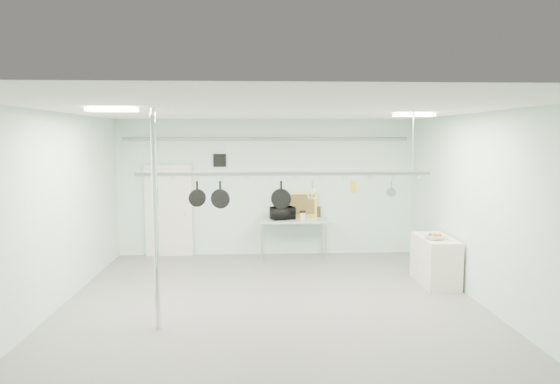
{
  "coord_description": "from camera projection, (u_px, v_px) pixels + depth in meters",
  "views": [
    {
      "loc": [
        -0.26,
        -7.74,
        2.79
      ],
      "look_at": [
        0.17,
        1.0,
        1.83
      ],
      "focal_mm": 32.0,
      "sensor_mm": 36.0,
      "label": 1
    }
  ],
  "objects": [
    {
      "name": "right_wall",
      "position": [
        490.0,
        212.0,
        7.99
      ],
      "size": [
        0.02,
        8.0,
        3.2
      ],
      "primitive_type": "cube",
      "color": "silver",
      "rests_on": "floor"
    },
    {
      "name": "fruit_bowl",
      "position": [
        435.0,
        237.0,
        9.26
      ],
      "size": [
        0.46,
        0.46,
        0.09
      ],
      "primitive_type": "imported",
      "rotation": [
        0.0,
        0.0,
        0.25
      ],
      "color": "silver",
      "rests_on": "side_cabinet"
    },
    {
      "name": "skillet_left",
      "position": [
        197.0,
        193.0,
        8.03
      ],
      "size": [
        0.28,
        0.17,
        0.39
      ],
      "primitive_type": null,
      "rotation": [
        0.0,
        0.0,
        0.41
      ],
      "color": "black",
      "rests_on": "pot_rack"
    },
    {
      "name": "saucepan",
      "position": [
        391.0,
        188.0,
        8.18
      ],
      "size": [
        0.16,
        0.1,
        0.25
      ],
      "primitive_type": null,
      "rotation": [
        0.0,
        0.0,
        0.11
      ],
      "color": "#B3B3B8",
      "rests_on": "pot_rack"
    },
    {
      "name": "fruit_cluster",
      "position": [
        435.0,
        235.0,
        9.25
      ],
      "size": [
        0.24,
        0.24,
        0.09
      ],
      "primitive_type": null,
      "color": "#B83411",
      "rests_on": "fruit_bowl"
    },
    {
      "name": "prep_table",
      "position": [
        293.0,
        222.0,
        11.51
      ],
      "size": [
        1.6,
        0.7,
        0.91
      ],
      "color": "#98B3A5",
      "rests_on": "floor"
    },
    {
      "name": "light_panel_right",
      "position": [
        414.0,
        115.0,
        8.37
      ],
      "size": [
        0.65,
        0.3,
        0.05
      ],
      "primitive_type": "cube",
      "color": "white",
      "rests_on": "ceiling"
    },
    {
      "name": "light_panel_left",
      "position": [
        112.0,
        110.0,
        6.75
      ],
      "size": [
        0.65,
        0.3,
        0.05
      ],
      "primitive_type": "cube",
      "color": "white",
      "rests_on": "ceiling"
    },
    {
      "name": "pot_rack",
      "position": [
        284.0,
        172.0,
        8.06
      ],
      "size": [
        4.8,
        0.06,
        1.0
      ],
      "color": "#B7B7BC",
      "rests_on": "ceiling"
    },
    {
      "name": "painting_large",
      "position": [
        300.0,
        205.0,
        11.78
      ],
      "size": [
        0.78,
        0.14,
        0.58
      ],
      "primitive_type": "cube",
      "rotation": [
        -0.14,
        0.0,
        -0.01
      ],
      "color": "gold",
      "rests_on": "prep_table"
    },
    {
      "name": "microwave",
      "position": [
        283.0,
        213.0,
        11.48
      ],
      "size": [
        0.6,
        0.5,
        0.29
      ],
      "primitive_type": "imported",
      "rotation": [
        0.0,
        0.0,
        3.46
      ],
      "color": "black",
      "rests_on": "prep_table"
    },
    {
      "name": "skillet_mid",
      "position": [
        220.0,
        194.0,
        8.05
      ],
      "size": [
        0.32,
        0.13,
        0.43
      ],
      "primitive_type": null,
      "rotation": [
        0.0,
        0.0,
        -0.22
      ],
      "color": "black",
      "rests_on": "pot_rack"
    },
    {
      "name": "chrome_pole",
      "position": [
        156.0,
        221.0,
        7.15
      ],
      "size": [
        0.08,
        0.08,
        3.2
      ],
      "primitive_type": "cylinder",
      "color": "silver",
      "rests_on": "floor"
    },
    {
      "name": "grater",
      "position": [
        353.0,
        187.0,
        8.14
      ],
      "size": [
        0.09,
        0.05,
        0.21
      ],
      "primitive_type": null,
      "rotation": [
        0.0,
        0.0,
        0.37
      ],
      "color": "#C19416",
      "rests_on": "pot_rack"
    },
    {
      "name": "coffee_canister",
      "position": [
        303.0,
        217.0,
        11.32
      ],
      "size": [
        0.13,
        0.13,
        0.18
      ],
      "primitive_type": "cylinder",
      "rotation": [
        0.0,
        0.0,
        -0.05
      ],
      "color": "silver",
      "rests_on": "prep_table"
    },
    {
      "name": "back_wall",
      "position": [
        267.0,
        188.0,
        11.78
      ],
      "size": [
        7.0,
        0.02,
        3.2
      ],
      "primitive_type": "cube",
      "color": "silver",
      "rests_on": "floor"
    },
    {
      "name": "skillet_right",
      "position": [
        281.0,
        195.0,
        8.1
      ],
      "size": [
        0.33,
        0.11,
        0.46
      ],
      "primitive_type": null,
      "rotation": [
        0.0,
        0.0,
        -0.16
      ],
      "color": "black",
      "rests_on": "pot_rack"
    },
    {
      "name": "painting_small",
      "position": [
        314.0,
        212.0,
        11.81
      ],
      "size": [
        0.3,
        0.09,
        0.25
      ],
      "primitive_type": "cube",
      "rotation": [
        -0.17,
        0.0,
        0.03
      ],
      "color": "#322111",
      "rests_on": "prep_table"
    },
    {
      "name": "floor",
      "position": [
        273.0,
        312.0,
        8.0
      ],
      "size": [
        8.0,
        8.0,
        0.0
      ],
      "primitive_type": "plane",
      "color": "gray",
      "rests_on": "ground"
    },
    {
      "name": "whisk",
      "position": [
        312.0,
        190.0,
        8.12
      ],
      "size": [
        0.23,
        0.23,
        0.31
      ],
      "primitive_type": null,
      "rotation": [
        0.0,
        0.0,
        0.42
      ],
      "color": "#ADAEB2",
      "rests_on": "pot_rack"
    },
    {
      "name": "conduit_pipe",
      "position": [
        267.0,
        139.0,
        11.57
      ],
      "size": [
        6.6,
        0.07,
        0.07
      ],
      "primitive_type": "cylinder",
      "rotation": [
        0.0,
        1.57,
        0.0
      ],
      "color": "gray",
      "rests_on": "back_wall"
    },
    {
      "name": "side_cabinet",
      "position": [
        435.0,
        261.0,
        9.49
      ],
      "size": [
        0.6,
        1.2,
        0.9
      ],
      "primitive_type": "cube",
      "color": "silver",
      "rests_on": "floor"
    },
    {
      "name": "ceiling",
      "position": [
        272.0,
        111.0,
        7.65
      ],
      "size": [
        7.0,
        8.0,
        0.02
      ],
      "primitive_type": "cube",
      "color": "silver",
      "rests_on": "back_wall"
    },
    {
      "name": "door",
      "position": [
        169.0,
        212.0,
        11.68
      ],
      "size": [
        1.1,
        0.1,
        2.2
      ],
      "primitive_type": "cube",
      "color": "silver",
      "rests_on": "floor"
    },
    {
      "name": "wall_vent",
      "position": [
        220.0,
        160.0,
        11.64
      ],
      "size": [
        0.3,
        0.04,
        0.3
      ],
      "primitive_type": "cube",
      "color": "black",
      "rests_on": "back_wall"
    }
  ]
}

